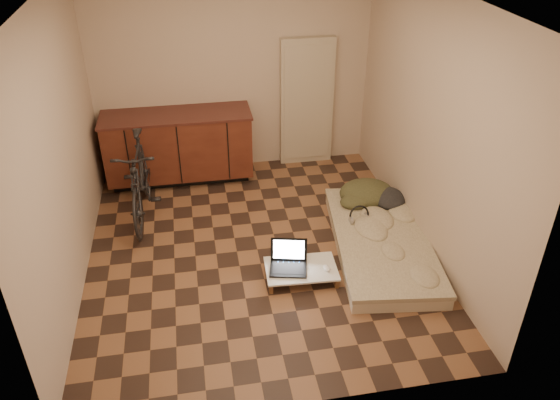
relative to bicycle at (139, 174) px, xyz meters
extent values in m
cube|color=brown|center=(1.20, -0.93, -0.52)|extent=(3.50, 4.00, 0.00)
cube|color=beige|center=(1.20, 1.07, 0.78)|extent=(3.50, 0.00, 2.60)
cube|color=beige|center=(1.20, -2.93, 0.78)|extent=(3.50, 0.00, 2.60)
cube|color=beige|center=(-0.55, -0.93, 0.78)|extent=(0.00, 4.00, 2.60)
cube|color=beige|center=(2.95, -0.93, 0.78)|extent=(0.00, 4.00, 2.60)
cube|color=black|center=(0.45, 0.81, -0.47)|extent=(1.70, 0.48, 0.10)
cube|color=#491D14|center=(0.45, 0.77, -0.03)|extent=(1.80, 0.60, 0.78)
cube|color=#49201A|center=(0.45, 0.77, 0.37)|extent=(1.84, 0.62, 0.03)
cube|color=beige|center=(2.15, 1.01, 0.33)|extent=(0.70, 0.10, 1.70)
imported|color=black|center=(0.00, 0.00, 0.00)|extent=(0.55, 1.64, 1.05)
cube|color=beige|center=(2.50, -1.15, -0.46)|extent=(1.18, 2.08, 0.12)
cube|color=beige|center=(2.50, -1.15, -0.38)|extent=(1.20, 2.10, 0.05)
cube|color=brown|center=(1.23, -1.65, -0.48)|extent=(0.04, 0.04, 0.10)
cube|color=brown|center=(1.25, -1.25, -0.48)|extent=(0.04, 0.04, 0.10)
cube|color=brown|center=(1.87, -1.68, -0.48)|extent=(0.04, 0.04, 0.10)
cube|color=brown|center=(1.89, -1.29, -0.48)|extent=(0.04, 0.04, 0.10)
cube|color=white|center=(1.56, -1.47, -0.42)|extent=(0.73, 0.49, 0.02)
cube|color=black|center=(1.43, -1.48, -0.40)|extent=(0.41, 0.33, 0.02)
cube|color=black|center=(1.47, -1.32, -0.27)|extent=(0.37, 0.15, 0.23)
cube|color=white|center=(1.47, -1.32, -0.27)|extent=(0.31, 0.12, 0.19)
ellipsoid|color=white|center=(1.80, -1.54, -0.39)|extent=(0.08, 0.11, 0.04)
camera|label=1|loc=(0.61, -5.59, 2.97)|focal=35.00mm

